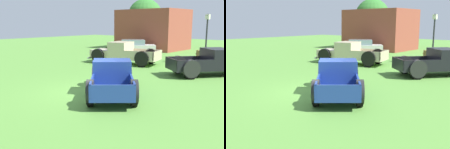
% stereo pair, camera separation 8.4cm
% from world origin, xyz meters
% --- Properties ---
extents(ground_plane, '(80.00, 80.00, 0.00)m').
position_xyz_m(ground_plane, '(0.00, 0.00, 0.00)').
color(ground_plane, '#548C38').
extents(pickup_truck_foreground, '(4.53, 4.77, 1.49)m').
position_xyz_m(pickup_truck_foreground, '(0.73, 0.62, 0.71)').
color(pickup_truck_foreground, navy).
rests_on(pickup_truck_foreground, ground_plane).
extents(pickup_truck_behind_left, '(4.67, 5.21, 1.59)m').
position_xyz_m(pickup_truck_behind_left, '(2.73, 7.79, 0.76)').
color(pickup_truck_behind_left, black).
rests_on(pickup_truck_behind_left, ground_plane).
extents(pickup_truck_behind_right, '(5.68, 3.12, 1.65)m').
position_xyz_m(pickup_truck_behind_right, '(-4.57, 7.50, 0.79)').
color(pickup_truck_behind_right, '#C6B793').
rests_on(pickup_truck_behind_right, ground_plane).
extents(sedan_distant_a, '(4.29, 3.94, 1.39)m').
position_xyz_m(sedan_distant_a, '(-7.80, 13.56, 0.73)').
color(sedan_distant_a, silver).
rests_on(sedan_distant_a, ground_plane).
extents(lamp_post_near, '(0.36, 0.36, 3.75)m').
position_xyz_m(lamp_post_near, '(0.37, 11.70, 1.97)').
color(lamp_post_near, '#2D2D33').
rests_on(lamp_post_near, ground_plane).
extents(picnic_table, '(2.33, 2.31, 0.78)m').
position_xyz_m(picnic_table, '(-0.26, 13.99, 0.49)').
color(picnic_table, olive).
rests_on(picnic_table, ground_plane).
extents(oak_tree_east, '(4.04, 4.04, 5.83)m').
position_xyz_m(oak_tree_east, '(-10.00, 18.52, 3.79)').
color(oak_tree_east, brown).
rests_on(oak_tree_east, ground_plane).
extents(brick_pavilion, '(7.28, 5.39, 4.53)m').
position_xyz_m(brick_pavilion, '(-8.98, 18.70, 2.26)').
color(brick_pavilion, brown).
rests_on(brick_pavilion, ground_plane).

